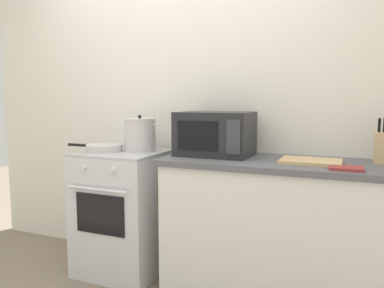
# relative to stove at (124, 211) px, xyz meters

# --- Properties ---
(back_wall) EXTENTS (4.40, 0.10, 2.50)m
(back_wall) POSITION_rel_stove_xyz_m (0.65, 0.37, 0.79)
(back_wall) COLOR silver
(back_wall) RESTS_ON ground_plane
(lower_cabinet_right) EXTENTS (1.64, 0.56, 0.88)m
(lower_cabinet_right) POSITION_rel_stove_xyz_m (1.25, 0.02, -0.02)
(lower_cabinet_right) COLOR white
(lower_cabinet_right) RESTS_ON ground_plane
(countertop_right) EXTENTS (1.70, 0.60, 0.04)m
(countertop_right) POSITION_rel_stove_xyz_m (1.25, 0.02, 0.44)
(countertop_right) COLOR #59595E
(countertop_right) RESTS_ON lower_cabinet_right
(stove) EXTENTS (0.60, 0.64, 0.92)m
(stove) POSITION_rel_stove_xyz_m (0.00, 0.00, 0.00)
(stove) COLOR silver
(stove) RESTS_ON ground_plane
(stock_pot) EXTENTS (0.33, 0.24, 0.27)m
(stock_pot) POSITION_rel_stove_xyz_m (0.11, 0.06, 0.58)
(stock_pot) COLOR beige
(stock_pot) RESTS_ON stove
(frying_pan) EXTENTS (0.47, 0.27, 0.05)m
(frying_pan) POSITION_rel_stove_xyz_m (-0.14, -0.05, 0.48)
(frying_pan) COLOR beige
(frying_pan) RESTS_ON stove
(microwave) EXTENTS (0.50, 0.37, 0.30)m
(microwave) POSITION_rel_stove_xyz_m (0.70, 0.08, 0.61)
(microwave) COLOR #232326
(microwave) RESTS_ON countertop_right
(cutting_board) EXTENTS (0.36, 0.26, 0.02)m
(cutting_board) POSITION_rel_stove_xyz_m (1.35, 0.00, 0.47)
(cutting_board) COLOR tan
(cutting_board) RESTS_ON countertop_right
(oven_mitt) EXTENTS (0.18, 0.14, 0.02)m
(oven_mitt) POSITION_rel_stove_xyz_m (1.55, -0.16, 0.47)
(oven_mitt) COLOR #993333
(oven_mitt) RESTS_ON countertop_right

